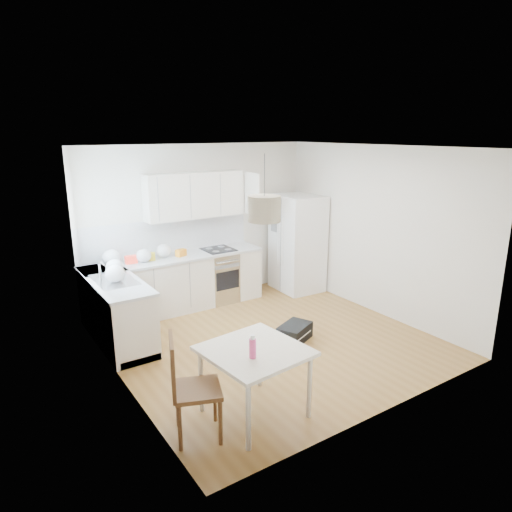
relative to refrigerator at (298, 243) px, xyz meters
The scene contains 29 objects.
floor 2.48m from the refrigerator, 138.55° to the right, with size 4.20×4.20×0.00m, color brown.
ceiling 2.94m from the refrigerator, 138.55° to the right, with size 4.20×4.20×0.00m, color white.
wall_back 1.88m from the refrigerator, 161.88° to the left, with size 4.20×4.20×0.00m, color beige.
wall_left 4.16m from the refrigerator, 158.22° to the right, with size 4.20×4.20×0.00m, color beige.
wall_right 1.64m from the refrigerator, 76.59° to the right, with size 4.20×4.20×0.00m, color beige.
window_glassblock 3.94m from the refrigerator, behind, with size 0.02×1.00×1.00m, color #BFE0F9.
cabinets_back 2.39m from the refrigerator, behind, with size 3.00×0.60×0.88m, color silver.
cabinets_left 3.58m from the refrigerator, behind, with size 0.60×1.80×0.88m, color silver.
counter_back 2.35m from the refrigerator, behind, with size 3.02×0.64×0.04m, color #A3A5A7.
counter_left 3.55m from the refrigerator, behind, with size 0.64×1.82×0.04m, color #A3A5A7.
backsplash_back 2.42m from the refrigerator, 166.47° to the left, with size 3.00×0.01×0.58m, color white.
backsplash_left 3.86m from the refrigerator, behind, with size 0.01×1.80×0.58m, color white.
upper_cabinets 2.17m from the refrigerator, 167.79° to the left, with size 1.70×0.32×0.75m, color silver.
range_oven 1.62m from the refrigerator, behind, with size 0.50×0.61×0.88m, color #B1B3B6, non-canonical shape.
sink 3.56m from the refrigerator, behind, with size 0.50×0.80×0.16m, color #B1B3B6, non-canonical shape.
refrigerator is the anchor object (origin of this frame).
dining_table 4.09m from the refrigerator, 134.75° to the right, with size 1.05×1.05×0.75m.
dining_chair 4.57m from the refrigerator, 140.68° to the right, with size 0.45×0.45×1.06m, color #4C2F17, non-canonical shape.
drink_bottle 4.27m from the refrigerator, 134.52° to the right, with size 0.07×0.07×0.24m, color #DF3D81.
gym_bag 2.38m from the refrigerator, 129.29° to the right, with size 0.51×0.33×0.23m, color black.
pendant_lamp 4.16m from the refrigerator, 133.74° to the right, with size 0.32×0.32×0.25m, color #C6B698.
grocery_bag_a 3.36m from the refrigerator, behind, with size 0.28×0.24×0.25m, color silver.
grocery_bag_b 2.89m from the refrigerator, behind, with size 0.24×0.20×0.21m, color silver.
grocery_bag_c 2.53m from the refrigerator, behind, with size 0.24×0.21×0.22m, color silver.
grocery_bag_d 3.45m from the refrigerator, behind, with size 0.25×0.21×0.22m, color silver.
grocery_bag_e 3.58m from the refrigerator, behind, with size 0.27×0.23×0.24m, color silver.
snack_orange 2.26m from the refrigerator, behind, with size 0.17×0.10×0.11m, color orange.
snack_yellow 2.78m from the refrigerator, behind, with size 0.17×0.11×0.12m, color gold.
snack_red 3.08m from the refrigerator, behind, with size 0.18×0.11×0.12m, color red.
Camera 1 is at (-3.47, -4.90, 2.91)m, focal length 32.00 mm.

